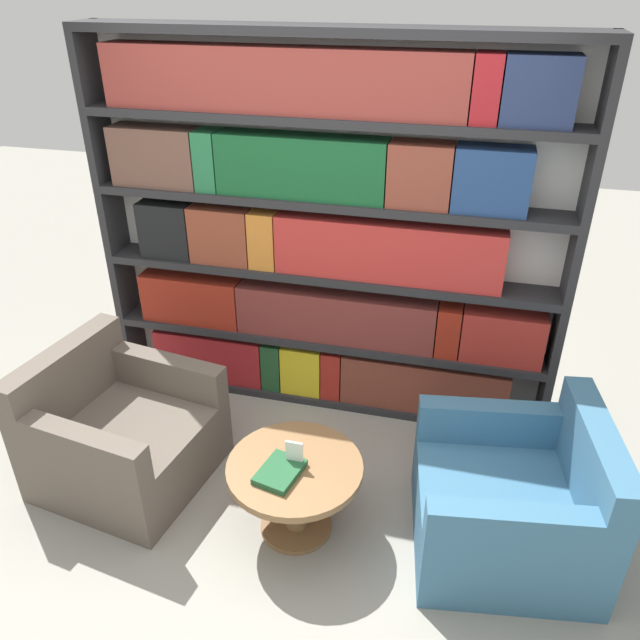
% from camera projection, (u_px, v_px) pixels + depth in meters
% --- Properties ---
extents(ground_plane, '(14.00, 14.00, 0.00)m').
position_uv_depth(ground_plane, '(256.00, 561.00, 3.18)').
color(ground_plane, gray).
extents(bookshelf, '(2.94, 0.30, 2.38)m').
position_uv_depth(bookshelf, '(324.00, 239.00, 3.86)').
color(bookshelf, silver).
rests_on(bookshelf, ground_plane).
extents(armchair_left, '(1.00, 0.99, 0.79)m').
position_uv_depth(armchair_left, '(121.00, 436.00, 3.61)').
color(armchair_left, brown).
rests_on(armchair_left, ground_plane).
extents(armchair_right, '(0.99, 0.98, 0.79)m').
position_uv_depth(armchair_right, '(513.00, 505.00, 3.15)').
color(armchair_right, '#386684').
rests_on(armchair_right, ground_plane).
extents(coffee_table, '(0.70, 0.70, 0.44)m').
position_uv_depth(coffee_table, '(295.00, 484.00, 3.22)').
color(coffee_table, brown).
rests_on(coffee_table, ground_plane).
extents(table_sign, '(0.09, 0.06, 0.15)m').
position_uv_depth(table_sign, '(294.00, 456.00, 3.13)').
color(table_sign, black).
rests_on(table_sign, coffee_table).
extents(stray_book, '(0.24, 0.28, 0.03)m').
position_uv_depth(stray_book, '(280.00, 472.00, 3.09)').
color(stray_book, '#1E512D').
rests_on(stray_book, coffee_table).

